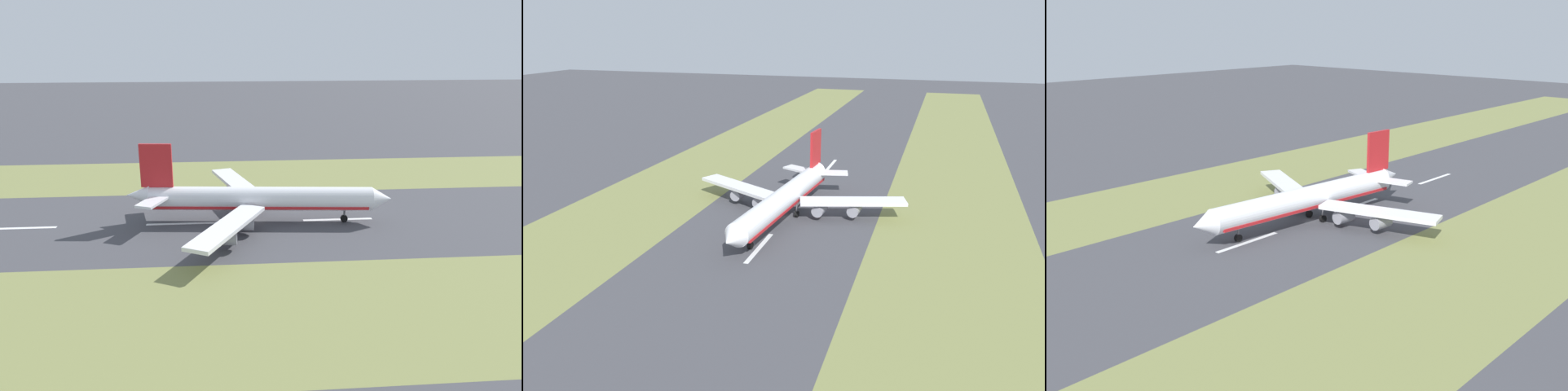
% 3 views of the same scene
% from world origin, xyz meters
% --- Properties ---
extents(ground_plane, '(800.00, 800.00, 0.00)m').
position_xyz_m(ground_plane, '(0.00, 0.00, 0.00)').
color(ground_plane, '#424247').
extents(grass_median_west, '(40.00, 600.00, 0.01)m').
position_xyz_m(grass_median_west, '(-45.00, 0.00, 0.00)').
color(grass_median_west, olive).
rests_on(grass_median_west, ground).
extents(grass_median_east, '(40.00, 600.00, 0.01)m').
position_xyz_m(grass_median_east, '(45.00, 0.00, 0.00)').
color(grass_median_east, olive).
rests_on(grass_median_east, ground).
extents(centreline_dash_near, '(1.20, 18.00, 0.01)m').
position_xyz_m(centreline_dash_near, '(0.00, -58.82, 0.01)').
color(centreline_dash_near, silver).
rests_on(centreline_dash_near, ground).
extents(centreline_dash_mid, '(1.20, 18.00, 0.01)m').
position_xyz_m(centreline_dash_mid, '(0.00, -18.82, 0.01)').
color(centreline_dash_mid, silver).
rests_on(centreline_dash_mid, ground).
extents(centreline_dash_far, '(1.20, 18.00, 0.01)m').
position_xyz_m(centreline_dash_far, '(0.00, 21.18, 0.01)').
color(centreline_dash_far, silver).
rests_on(centreline_dash_far, ground).
extents(airplane_main_jet, '(63.89, 67.22, 20.20)m').
position_xyz_m(airplane_main_jet, '(-0.18, -0.72, 6.02)').
color(airplane_main_jet, white).
rests_on(airplane_main_jet, ground).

